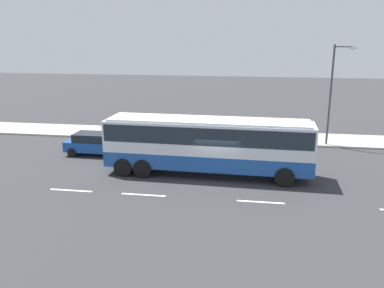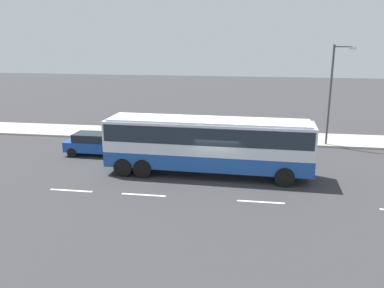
% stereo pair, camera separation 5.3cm
% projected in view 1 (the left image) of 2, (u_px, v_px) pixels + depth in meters
% --- Properties ---
extents(ground_plane, '(120.00, 120.00, 0.00)m').
position_uv_depth(ground_plane, '(218.00, 178.00, 24.06)').
color(ground_plane, '#333335').
extents(sidewalk_curb, '(80.00, 4.00, 0.15)m').
position_uv_depth(sidewalk_curb, '(229.00, 137.00, 33.42)').
color(sidewalk_curb, '#A8A399').
rests_on(sidewalk_curb, ground_plane).
extents(lane_centreline, '(25.97, 0.16, 0.01)m').
position_uv_depth(lane_centreline, '(160.00, 196.00, 21.36)').
color(lane_centreline, white).
rests_on(lane_centreline, ground_plane).
extents(coach_bus, '(12.26, 2.94, 3.42)m').
position_uv_depth(coach_bus, '(208.00, 141.00, 24.00)').
color(coach_bus, '#1E4C9E').
rests_on(coach_bus, ground_plane).
extents(car_blue_saloon, '(4.80, 1.90, 1.55)m').
position_uv_depth(car_blue_saloon, '(99.00, 144.00, 28.41)').
color(car_blue_saloon, '#194799').
rests_on(car_blue_saloon, ground_plane).
extents(pedestrian_near_curb, '(0.32, 0.32, 1.73)m').
position_uv_depth(pedestrian_near_curb, '(213.00, 127.00, 31.95)').
color(pedestrian_near_curb, brown).
rests_on(pedestrian_near_curb, sidewalk_curb).
extents(street_lamp, '(1.56, 0.24, 7.35)m').
position_uv_depth(street_lamp, '(333.00, 89.00, 29.73)').
color(street_lamp, '#47474C').
rests_on(street_lamp, sidewalk_curb).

